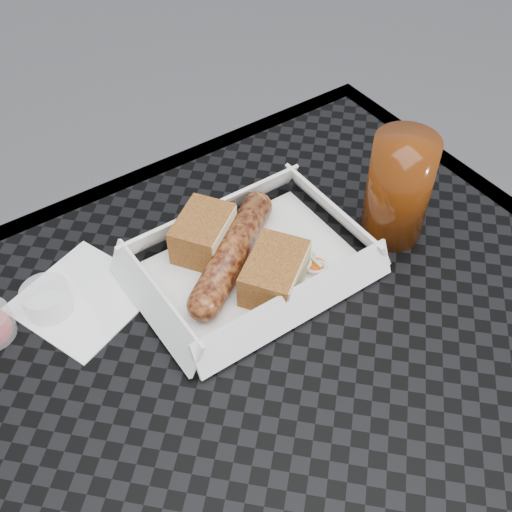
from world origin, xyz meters
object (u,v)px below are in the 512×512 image
Objects in this scene: food_tray at (251,268)px; bratwurst at (232,253)px; patio_table at (294,459)px; drink_glass at (398,189)px.

food_tray is 1.36× the size of bratwurst.
patio_table is 0.30m from drink_glass.
patio_table is 0.20m from food_tray.
bratwurst is 1.26× the size of drink_glass.
food_tray is 1.71× the size of drink_glass.
patio_table is 3.64× the size of food_tray.
food_tray is at bearing 68.38° from patio_table.
food_tray is at bearing -48.13° from bratwurst.
patio_table is 0.22m from bratwurst.
patio_table is at bearing -111.62° from food_tray.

